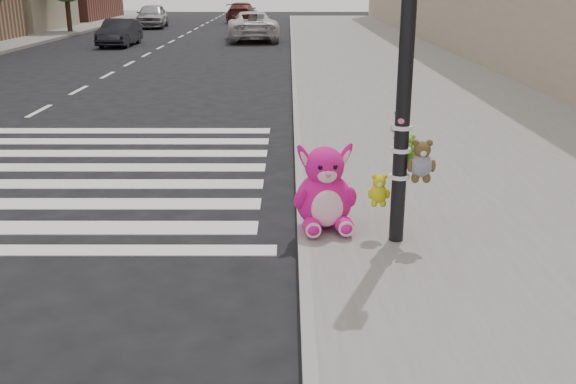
# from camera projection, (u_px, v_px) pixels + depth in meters

# --- Properties ---
(ground) EXTENTS (120.00, 120.00, 0.00)m
(ground) POSITION_uv_depth(u_px,v_px,m) (130.00, 333.00, 5.60)
(ground) COLOR black
(ground) RESTS_ON ground
(sidewalk_near) EXTENTS (7.00, 80.00, 0.14)m
(sidewalk_near) POSITION_uv_depth(u_px,v_px,m) (442.00, 108.00, 15.07)
(sidewalk_near) COLOR slate
(sidewalk_near) RESTS_ON ground
(curb_edge) EXTENTS (0.12, 80.00, 0.15)m
(curb_edge) POSITION_uv_depth(u_px,v_px,m) (296.00, 108.00, 15.07)
(curb_edge) COLOR gray
(curb_edge) RESTS_ON ground
(signal_pole) EXTENTS (0.71, 0.49, 4.00)m
(signal_pole) POSITION_uv_depth(u_px,v_px,m) (406.00, 98.00, 6.76)
(signal_pole) COLOR black
(signal_pole) RESTS_ON sidewalk_near
(pink_bunny) EXTENTS (0.74, 0.82, 1.04)m
(pink_bunny) POSITION_uv_depth(u_px,v_px,m) (324.00, 194.00, 7.48)
(pink_bunny) COLOR #DE1288
(pink_bunny) RESTS_ON sidewalk_near
(red_teddy) EXTENTS (0.15, 0.13, 0.18)m
(red_teddy) POSITION_uv_depth(u_px,v_px,m) (323.00, 214.00, 7.81)
(red_teddy) COLOR #AA1311
(red_teddy) RESTS_ON sidewalk_near
(car_dark_far) EXTENTS (1.37, 3.76, 1.23)m
(car_dark_far) POSITION_uv_depth(u_px,v_px,m) (120.00, 32.00, 29.87)
(car_dark_far) COLOR black
(car_dark_far) RESTS_ON ground
(car_white_near) EXTENTS (2.91, 5.44, 1.45)m
(car_white_near) POSITION_uv_depth(u_px,v_px,m) (252.00, 26.00, 32.44)
(car_white_near) COLOR silver
(car_white_near) RESTS_ON ground
(car_maroon_near) EXTENTS (2.12, 4.88, 1.40)m
(car_maroon_near) POSITION_uv_depth(u_px,v_px,m) (242.00, 12.00, 47.02)
(car_maroon_near) COLOR #521C17
(car_maroon_near) RESTS_ON ground
(car_silver_deep) EXTENTS (2.13, 4.55, 1.51)m
(car_silver_deep) POSITION_uv_depth(u_px,v_px,m) (152.00, 16.00, 41.35)
(car_silver_deep) COLOR #9FA0A3
(car_silver_deep) RESTS_ON ground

